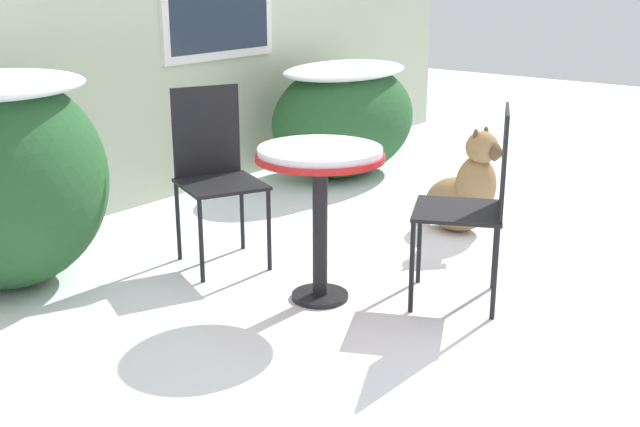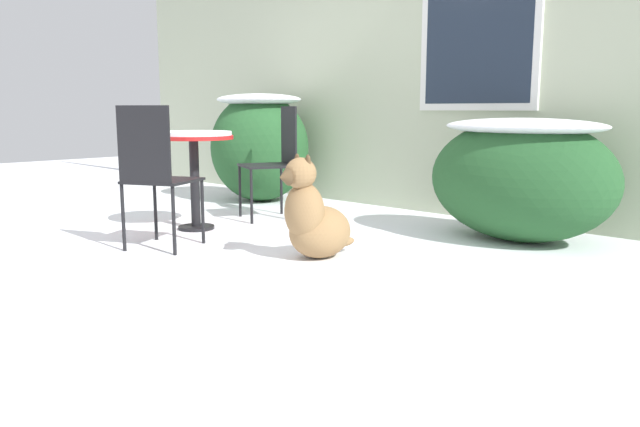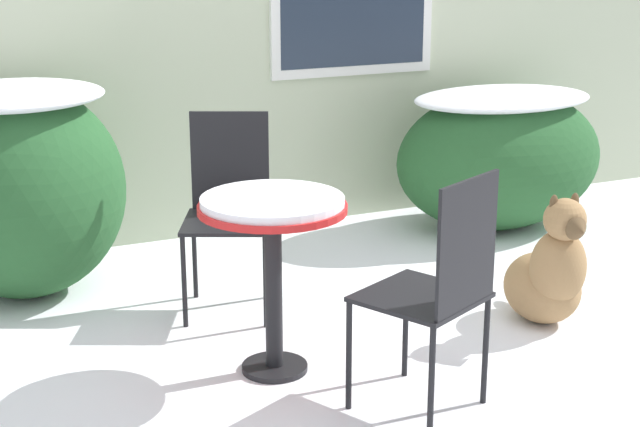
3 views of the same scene
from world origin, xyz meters
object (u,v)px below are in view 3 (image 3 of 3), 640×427
patio_chair_near_table (229,204)px  patio_table (273,228)px  dog (549,275)px  patio_chair_far_side (438,285)px

patio_chair_near_table → patio_table: bearing=-71.1°
dog → patio_chair_far_side: bearing=-143.6°
patio_chair_far_side → patio_table: bearing=-80.5°
patio_chair_near_table → dog: 1.59m
patio_table → patio_chair_far_side: (0.43, -0.61, -0.11)m
patio_table → patio_chair_far_side: size_ratio=0.80×
patio_chair_near_table → patio_chair_far_side: (0.35, -1.40, 0.00)m
dog → patio_chair_near_table: bearing=153.3°
patio_table → dog: 1.44m
patio_chair_far_side → dog: bearing=-175.9°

